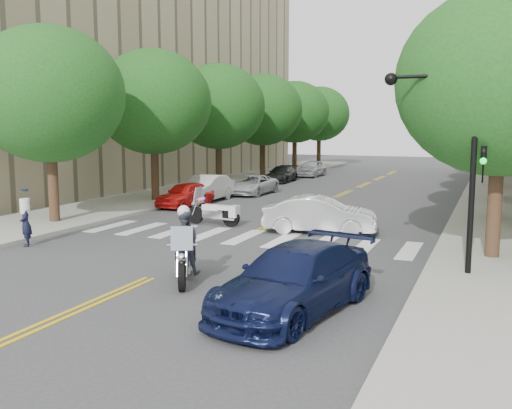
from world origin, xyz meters
The scene contains 27 objects.
ground centered at (0.00, 0.00, 0.00)m, with size 140.00×140.00×0.00m, color #38383A.
sidewalk_left centered at (-9.50, 22.00, 0.07)m, with size 5.00×60.00×0.15m, color #9E9991.
sidewalk_right centered at (9.50, 22.00, 0.07)m, with size 5.00×60.00×0.15m, color #9E9991.
building_left centered at (-26.00, 26.00, 12.00)m, with size 26.00×44.00×24.00m, color tan.
tree_l_0 centered at (-8.80, 6.00, 5.55)m, with size 6.40×6.40×8.45m.
tree_l_1 centered at (-8.80, 14.00, 5.55)m, with size 6.40×6.40×8.45m.
tree_l_2 centered at (-8.80, 22.00, 5.55)m, with size 6.40×6.40×8.45m.
tree_l_3 centered at (-8.80, 30.00, 5.55)m, with size 6.40×6.40×8.45m.
tree_l_4 centered at (-8.80, 38.00, 5.55)m, with size 6.40×6.40×8.45m.
tree_l_5 centered at (-8.80, 46.00, 5.55)m, with size 6.40×6.40×8.45m.
tree_r_0 centered at (8.80, 6.00, 5.55)m, with size 6.40×6.40×8.45m.
tree_r_1 centered at (8.80, 14.00, 5.55)m, with size 6.40×6.40×8.45m.
tree_r_2 centered at (8.80, 22.00, 5.55)m, with size 6.40×6.40×8.45m.
tree_r_3 centered at (8.80, 30.00, 5.55)m, with size 6.40×6.40×8.45m.
tree_r_4 centered at (8.80, 38.00, 5.55)m, with size 6.40×6.40×8.45m.
tree_r_5 centered at (8.80, 46.00, 5.55)m, with size 6.40×6.40×8.45m.
traffic_signal_pole centered at (7.72, 3.50, 3.72)m, with size 2.82×0.42×6.00m.
motorcycle_police centered at (1.02, 0.19, 0.94)m, with size 1.41×2.43×2.11m.
motorcycle_parked centered at (-2.14, 8.49, 0.56)m, with size 2.50×0.58×1.61m.
officer_standing centered at (-6.46, 2.00, 0.82)m, with size 0.60×0.39×1.64m, color black.
convertible centered at (2.41, 8.50, 0.74)m, with size 1.56×4.47×1.47m, color white.
sedan_blue centered at (4.67, -1.18, 0.76)m, with size 2.12×5.21×1.51m, color #0D1538.
parked_car_a centered at (-6.30, 13.00, 0.66)m, with size 1.56×3.88×1.32m, color red.
parked_car_b centered at (-6.30, 15.30, 0.75)m, with size 1.58×4.53×1.49m, color silver.
parked_car_c centered at (-5.20, 19.50, 0.60)m, with size 2.00×4.34×1.20m, color #B6B9BF.
parked_car_d centered at (-6.30, 27.68, 0.61)m, with size 1.70×4.18×1.21m, color black.
parked_car_e centered at (-5.64, 33.34, 0.71)m, with size 1.67×4.16×1.42m, color #A2A2A8.
Camera 1 is at (8.75, -13.15, 4.22)m, focal length 40.00 mm.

